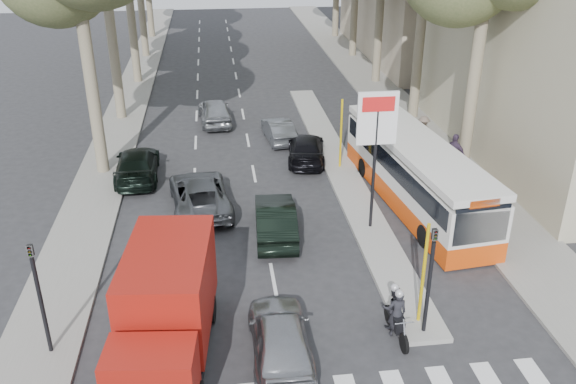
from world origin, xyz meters
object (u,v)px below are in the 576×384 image
(city_bus, at_px, (416,172))
(red_truck, at_px, (167,308))
(silver_hatchback, at_px, (281,338))
(dark_hatchback, at_px, (275,219))
(motorcycle, at_px, (395,312))

(city_bus, bearing_deg, red_truck, -145.36)
(silver_hatchback, relative_size, dark_hatchback, 0.97)
(city_bus, bearing_deg, dark_hatchback, -168.15)
(city_bus, xyz_separation_m, motorcycle, (-3.23, -8.30, -0.72))
(red_truck, bearing_deg, city_bus, 46.70)
(motorcycle, bearing_deg, red_truck, 178.86)
(silver_hatchback, height_order, dark_hatchback, silver_hatchback)
(silver_hatchback, height_order, red_truck, red_truck)
(silver_hatchback, height_order, city_bus, city_bus)
(red_truck, bearing_deg, silver_hatchback, -3.45)
(city_bus, bearing_deg, motorcycle, -117.61)
(city_bus, distance_m, motorcycle, 8.94)
(red_truck, xyz_separation_m, motorcycle, (6.57, 0.21, -0.89))
(dark_hatchback, relative_size, city_bus, 0.39)
(dark_hatchback, xyz_separation_m, city_bus, (6.12, 2.01, 0.78))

